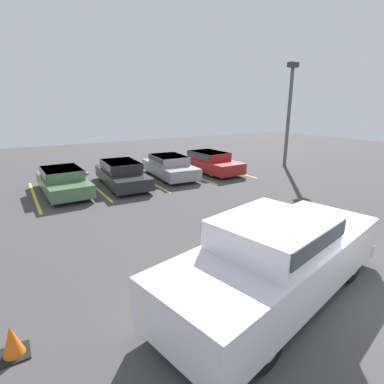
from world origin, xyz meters
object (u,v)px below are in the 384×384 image
object	(u,v)px
parked_sedan_b	(122,173)
parked_sedan_d	(209,161)
light_post	(289,108)
traffic_cone	(12,342)
pickup_truck	(279,256)
wheel_stop_curb	(73,175)
parked_sedan_a	(63,180)
parked_sedan_c	(169,165)

from	to	relation	value
parked_sedan_b	parked_sedan_d	distance (m)	5.63
light_post	traffic_cone	xyz separation A→B (m)	(-16.25, -8.81, -3.50)
pickup_truck	wheel_stop_curb	bearing A→B (deg)	84.13
pickup_truck	parked_sedan_b	size ratio (longest dim) A/B	1.32
parked_sedan_a	parked_sedan_b	bearing A→B (deg)	86.62
parked_sedan_d	wheel_stop_curb	world-z (taller)	parked_sedan_d
pickup_truck	parked_sedan_a	xyz separation A→B (m)	(-2.56, 10.78, -0.30)
parked_sedan_b	light_post	world-z (taller)	light_post
parked_sedan_a	parked_sedan_b	distance (m)	2.79
pickup_truck	parked_sedan_b	xyz separation A→B (m)	(0.22, 10.68, -0.26)
parked_sedan_d	wheel_stop_curb	xyz separation A→B (m)	(-7.38, 3.18, -0.59)
parked_sedan_b	wheel_stop_curb	xyz separation A→B (m)	(-1.75, 3.46, -0.59)
pickup_truck	parked_sedan_d	distance (m)	12.43
pickup_truck	light_post	xyz separation A→B (m)	(11.32, 9.90, 2.84)
parked_sedan_d	wheel_stop_curb	distance (m)	8.05
parked_sedan_a	light_post	world-z (taller)	light_post
parked_sedan_d	light_post	bearing A→B (deg)	77.10
pickup_truck	parked_sedan_b	world-z (taller)	pickup_truck
parked_sedan_c	parked_sedan_d	world-z (taller)	parked_sedan_d
parked_sedan_a	parked_sedan_c	distance (m)	5.75
parked_sedan_a	wheel_stop_curb	xyz separation A→B (m)	(1.03, 3.36, -0.56)
parked_sedan_b	parked_sedan_c	size ratio (longest dim) A/B	1.03
parked_sedan_a	wheel_stop_curb	size ratio (longest dim) A/B	2.58
light_post	parked_sedan_a	bearing A→B (deg)	176.39
wheel_stop_curb	parked_sedan_c	bearing A→B (deg)	-32.74
parked_sedan_a	light_post	distance (m)	14.26
parked_sedan_a	parked_sedan_c	size ratio (longest dim) A/B	0.98
pickup_truck	parked_sedan_a	world-z (taller)	pickup_truck
pickup_truck	parked_sedan_b	bearing A→B (deg)	76.75
pickup_truck	parked_sedan_c	distance (m)	11.56
parked_sedan_d	traffic_cone	world-z (taller)	parked_sedan_d
parked_sedan_b	traffic_cone	bearing A→B (deg)	-24.89
parked_sedan_b	wheel_stop_curb	distance (m)	3.92
parked_sedan_a	light_post	size ratio (longest dim) A/B	0.69
parked_sedan_c	light_post	bearing A→B (deg)	86.10
parked_sedan_c	traffic_cone	world-z (taller)	parked_sedan_c
wheel_stop_curb	light_post	bearing A→B (deg)	-18.26
parked_sedan_c	light_post	world-z (taller)	light_post
traffic_cone	wheel_stop_curb	xyz separation A→B (m)	(3.39, 13.05, -0.19)
parked_sedan_c	light_post	distance (m)	8.80
light_post	traffic_cone	distance (m)	18.81
parked_sedan_b	wheel_stop_curb	bearing A→B (deg)	-149.77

